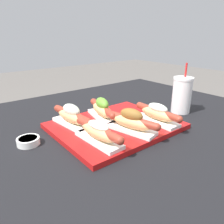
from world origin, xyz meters
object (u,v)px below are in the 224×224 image
(serving_tray, at_px, (115,126))
(hot_dog_3, at_px, (72,116))
(sauce_bowl, at_px, (28,141))
(hot_dog_0, at_px, (98,132))
(hot_dog_4, at_px, (102,109))
(drink_cup, at_px, (182,95))
(hot_dog_1, at_px, (131,121))
(hot_dog_2, at_px, (157,113))

(serving_tray, height_order, hot_dog_3, hot_dog_3)
(hot_dog_3, height_order, sauce_bowl, hot_dog_3)
(hot_dog_0, xyz_separation_m, sauce_bowl, (-0.17, 0.15, -0.04))
(serving_tray, distance_m, hot_dog_4, 0.09)
(sauce_bowl, distance_m, drink_cup, 0.65)
(hot_dog_1, xyz_separation_m, hot_dog_4, (-0.00, 0.16, 0.00))
(sauce_bowl, xyz_separation_m, drink_cup, (0.64, -0.12, 0.07))
(serving_tray, relative_size, hot_dog_3, 2.01)
(hot_dog_3, bearing_deg, serving_tray, -33.50)
(serving_tray, distance_m, sauce_bowl, 0.31)
(hot_dog_0, relative_size, hot_dog_2, 1.00)
(hot_dog_0, distance_m, sauce_bowl, 0.23)
(hot_dog_1, relative_size, drink_cup, 0.98)
(hot_dog_2, height_order, hot_dog_4, hot_dog_4)
(hot_dog_2, bearing_deg, drink_cup, 11.13)
(hot_dog_3, height_order, hot_dog_4, hot_dog_4)
(hot_dog_0, height_order, drink_cup, drink_cup)
(hot_dog_1, xyz_separation_m, drink_cup, (0.34, 0.04, 0.03))
(hot_dog_2, bearing_deg, hot_dog_1, 179.44)
(hot_dog_3, bearing_deg, hot_dog_2, -33.08)
(sauce_bowl, bearing_deg, hot_dog_4, 0.54)
(hot_dog_2, xyz_separation_m, sauce_bowl, (-0.43, 0.16, -0.04))
(hot_dog_4, bearing_deg, hot_dog_0, -129.39)
(serving_tray, bearing_deg, hot_dog_4, 92.82)
(hot_dog_3, xyz_separation_m, hot_dog_4, (0.13, -0.01, 0.00))
(serving_tray, xyz_separation_m, hot_dog_0, (-0.13, -0.08, 0.04))
(hot_dog_3, xyz_separation_m, drink_cup, (0.47, -0.13, 0.03))
(hot_dog_1, relative_size, hot_dog_3, 0.98)
(hot_dog_0, relative_size, drink_cup, 1.01)
(sauce_bowl, height_order, drink_cup, drink_cup)
(hot_dog_1, height_order, hot_dog_4, same)
(hot_dog_1, distance_m, hot_dog_2, 0.13)
(serving_tray, distance_m, drink_cup, 0.35)
(hot_dog_0, xyz_separation_m, hot_dog_4, (0.13, 0.15, 0.00))
(hot_dog_0, bearing_deg, hot_dog_3, 90.50)
(sauce_bowl, relative_size, drink_cup, 0.33)
(serving_tray, relative_size, hot_dog_4, 2.05)
(hot_dog_2, distance_m, sauce_bowl, 0.46)
(serving_tray, height_order, sauce_bowl, sauce_bowl)
(hot_dog_2, xyz_separation_m, hot_dog_3, (-0.27, 0.17, 0.00))
(hot_dog_3, bearing_deg, sauce_bowl, -175.35)
(serving_tray, relative_size, hot_dog_2, 2.00)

